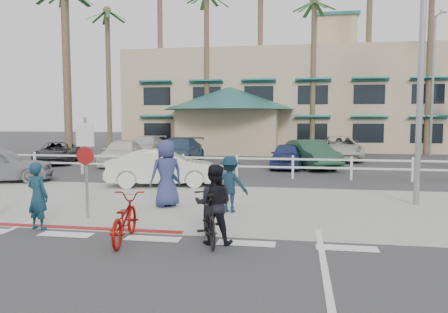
% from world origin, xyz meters
% --- Properties ---
extents(ground, '(140.00, 140.00, 0.00)m').
position_xyz_m(ground, '(0.00, 0.00, 0.00)').
color(ground, '#333335').
extents(bike_path, '(12.00, 16.00, 0.01)m').
position_xyz_m(bike_path, '(0.00, -2.00, 0.00)').
color(bike_path, '#333335').
rests_on(bike_path, ground).
extents(sidewalk_plaza, '(22.00, 7.00, 0.01)m').
position_xyz_m(sidewalk_plaza, '(0.00, 4.50, 0.01)').
color(sidewalk_plaza, gray).
rests_on(sidewalk_plaza, ground).
extents(cross_street, '(40.00, 5.00, 0.01)m').
position_xyz_m(cross_street, '(0.00, 8.50, 0.00)').
color(cross_street, '#333335').
rests_on(cross_street, ground).
extents(parking_lot, '(50.00, 16.00, 0.01)m').
position_xyz_m(parking_lot, '(0.00, 18.00, 0.00)').
color(parking_lot, '#333335').
rests_on(parking_lot, ground).
extents(curb_red, '(7.00, 0.25, 0.02)m').
position_xyz_m(curb_red, '(-3.00, 1.20, 0.01)').
color(curb_red, maroon).
rests_on(curb_red, ground).
extents(rail_fence, '(29.40, 0.16, 1.00)m').
position_xyz_m(rail_fence, '(0.50, 10.50, 0.50)').
color(rail_fence, silver).
rests_on(rail_fence, ground).
extents(building, '(28.00, 16.00, 11.30)m').
position_xyz_m(building, '(2.00, 31.00, 5.65)').
color(building, '#CAB08A').
rests_on(building, ground).
extents(sign_post, '(0.50, 0.10, 2.90)m').
position_xyz_m(sign_post, '(-2.30, 2.20, 1.45)').
color(sign_post, gray).
rests_on(sign_post, ground).
extents(streetlight_0, '(0.60, 2.00, 9.00)m').
position_xyz_m(streetlight_0, '(6.50, 5.50, 4.50)').
color(streetlight_0, gray).
rests_on(streetlight_0, ground).
extents(streetlight_1, '(0.60, 2.00, 9.50)m').
position_xyz_m(streetlight_1, '(12.00, 24.00, 4.75)').
color(streetlight_1, gray).
rests_on(streetlight_1, ground).
extents(palm_0, '(4.00, 4.00, 15.00)m').
position_xyz_m(palm_0, '(-16.00, 26.00, 7.50)').
color(palm_0, '#1F5127').
rests_on(palm_0, ground).
extents(palm_1, '(4.00, 4.00, 13.00)m').
position_xyz_m(palm_1, '(-12.00, 25.00, 6.50)').
color(palm_1, '#1F5127').
rests_on(palm_1, ground).
extents(palm_2, '(4.00, 4.00, 16.00)m').
position_xyz_m(palm_2, '(-8.00, 26.00, 8.00)').
color(palm_2, '#1F5127').
rests_on(palm_2, ground).
extents(palm_3, '(4.00, 4.00, 14.00)m').
position_xyz_m(palm_3, '(-4.00, 25.00, 7.00)').
color(palm_3, '#1F5127').
rests_on(palm_3, ground).
extents(palm_4, '(4.00, 4.00, 15.00)m').
position_xyz_m(palm_4, '(0.00, 26.00, 7.50)').
color(palm_4, '#1F5127').
rests_on(palm_4, ground).
extents(palm_5, '(4.00, 4.00, 13.00)m').
position_xyz_m(palm_5, '(4.00, 25.00, 6.50)').
color(palm_5, '#1F5127').
rests_on(palm_5, ground).
extents(palm_6, '(4.00, 4.00, 17.00)m').
position_xyz_m(palm_6, '(8.00, 26.00, 8.50)').
color(palm_6, '#1F5127').
rests_on(palm_6, ground).
extents(palm_7, '(4.00, 4.00, 14.00)m').
position_xyz_m(palm_7, '(12.00, 25.00, 7.00)').
color(palm_7, '#1F5127').
rests_on(palm_7, ground).
extents(palm_10, '(4.00, 4.00, 12.00)m').
position_xyz_m(palm_10, '(-10.00, 15.00, 6.00)').
color(palm_10, '#1F5127').
rests_on(palm_10, ground).
extents(bike_red, '(0.93, 1.95, 0.99)m').
position_xyz_m(bike_red, '(-0.52, 0.34, 0.49)').
color(bike_red, '#8B0904').
rests_on(bike_red, ground).
extents(rider_red, '(0.65, 0.51, 1.57)m').
position_xyz_m(rider_red, '(-2.88, 0.96, 0.78)').
color(rider_red, '#123445').
rests_on(rider_red, ground).
extents(bike_black, '(1.07, 1.89, 1.09)m').
position_xyz_m(bike_black, '(1.24, 0.53, 0.55)').
color(bike_black, black).
rests_on(bike_black, ground).
extents(rider_black, '(0.82, 0.66, 1.64)m').
position_xyz_m(rider_black, '(1.34, 0.52, 0.82)').
color(rider_black, black).
rests_on(rider_black, ground).
extents(pedestrian_a, '(1.06, 0.68, 1.55)m').
position_xyz_m(pedestrian_a, '(1.19, 3.55, 0.77)').
color(pedestrian_a, '#0E2435').
rests_on(pedestrian_a, ground).
extents(pedestrian_child, '(0.81, 0.50, 1.28)m').
position_xyz_m(pedestrian_child, '(-0.66, 4.02, 0.64)').
color(pedestrian_child, '#1D384E').
rests_on(pedestrian_child, ground).
extents(pedestrian_b, '(1.14, 1.09, 1.96)m').
position_xyz_m(pedestrian_b, '(-0.73, 3.95, 0.98)').
color(pedestrian_b, navy).
rests_on(pedestrian_b, ground).
extents(car_white_sedan, '(4.43, 2.44, 1.38)m').
position_xyz_m(car_white_sedan, '(-2.06, 7.74, 0.69)').
color(car_white_sedan, silver).
rests_on(car_white_sedan, ground).
extents(lot_car_0, '(3.33, 4.84, 1.23)m').
position_xyz_m(lot_car_0, '(-10.57, 14.77, 0.61)').
color(lot_car_0, '#26272C').
rests_on(lot_car_0, ground).
extents(lot_car_1, '(2.64, 4.84, 1.33)m').
position_xyz_m(lot_car_1, '(-6.57, 14.57, 0.67)').
color(lot_car_1, silver).
rests_on(lot_car_1, ground).
extents(lot_car_2, '(1.66, 3.86, 1.30)m').
position_xyz_m(lot_car_2, '(2.43, 14.51, 0.65)').
color(lot_car_2, navy).
rests_on(lot_car_2, ground).
extents(lot_car_3, '(3.15, 4.67, 1.46)m').
position_xyz_m(lot_car_3, '(3.63, 14.68, 0.73)').
color(lot_car_3, '#204530').
rests_on(lot_car_3, ground).
extents(lot_car_4, '(2.18, 4.86, 1.38)m').
position_xyz_m(lot_car_4, '(-7.12, 19.87, 0.69)').
color(lot_car_4, silver).
rests_on(lot_car_4, ground).
extents(lot_car_5, '(2.48, 5.33, 1.48)m').
position_xyz_m(lot_car_5, '(5.51, 19.47, 0.74)').
color(lot_car_5, beige).
rests_on(lot_car_5, ground).
extents(lot_car_6, '(2.15, 5.20, 1.50)m').
position_xyz_m(lot_car_6, '(-3.41, 14.69, 0.75)').
color(lot_car_6, navy).
rests_on(lot_car_6, ground).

